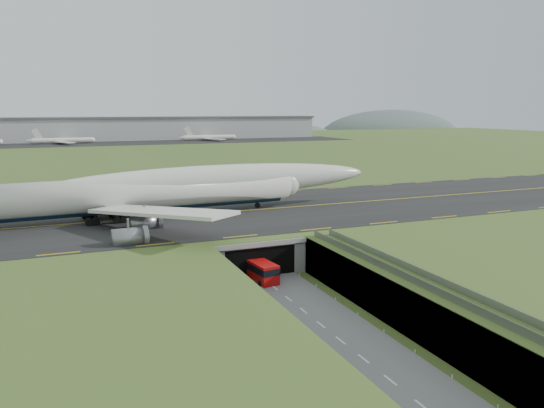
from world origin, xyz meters
name	(u,v)px	position (x,y,z in m)	size (l,w,h in m)	color
ground	(280,293)	(0.00, 0.00, 0.00)	(900.00, 900.00, 0.00)	#405823
airfield_deck	(280,274)	(0.00, 0.00, 3.00)	(800.00, 800.00, 6.00)	gray
trench_road	(302,310)	(0.00, -7.50, 0.10)	(12.00, 75.00, 0.20)	slate
taxiway	(216,213)	(0.00, 33.00, 6.09)	(800.00, 44.00, 0.18)	black
tunnel_portal	(243,245)	(0.00, 16.71, 3.33)	(17.00, 22.30, 6.00)	gray
guideway	(426,290)	(11.00, -19.11, 5.32)	(3.00, 53.00, 7.05)	#A8A8A3
jumbo_jet	(164,190)	(-10.25, 34.04, 11.32)	(92.32, 59.75, 19.78)	silver
shuttle_tram	(260,270)	(-0.72, 6.50, 1.74)	(3.94, 8.13, 3.18)	#B60C0C
cargo_terminal	(101,129)	(-0.10, 299.41, 13.96)	(320.00, 67.00, 15.60)	#B2B2B2
distant_hills	(162,142)	(64.38, 430.00, -4.00)	(700.00, 91.00, 60.00)	#53635F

